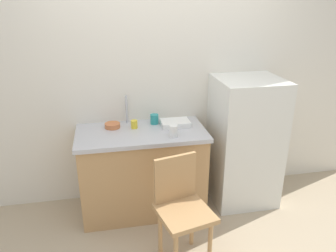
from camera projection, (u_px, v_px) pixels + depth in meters
ground_plane at (178, 247)px, 2.90m from camera, size 8.00×8.00×0.00m
back_wall at (158, 74)px, 3.32m from camera, size 4.80×0.10×2.65m
cabinet_base at (143, 172)px, 3.30m from camera, size 1.19×0.60×0.82m
countertop at (141, 133)px, 3.14m from camera, size 1.23×0.64×0.04m
faucet at (127, 109)px, 3.29m from camera, size 0.02×0.02×0.28m
refrigerator at (244, 141)px, 3.40m from camera, size 0.64×0.61×1.32m
chair at (182, 206)px, 2.63m from camera, size 0.48×0.48×0.89m
dish_tray at (175, 123)px, 3.26m from camera, size 0.28×0.20×0.05m
terracotta_bowl at (112, 125)px, 3.20m from camera, size 0.15×0.15×0.05m
cup_white at (174, 131)px, 2.99m from camera, size 0.08×0.08×0.11m
cup_yellow at (134, 124)px, 3.19m from camera, size 0.06×0.06×0.08m
cup_teal at (154, 119)px, 3.29m from camera, size 0.08×0.08×0.10m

